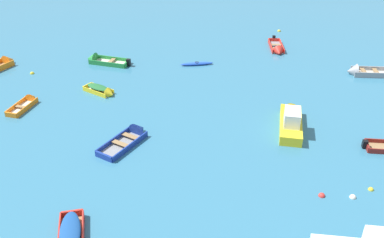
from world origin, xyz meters
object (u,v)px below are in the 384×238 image
Objects in this scene: mooring_buoy_midfield at (32,74)px; mooring_buoy_outer_edge at (371,190)px; motor_launch_yellow_midfield_left at (291,120)px; rowboat_grey_cluster_inner at (361,72)px; rowboat_orange_cluster_outer at (2,65)px; mooring_buoy_between_boats_right at (353,197)px; rowboat_deep_blue_near_left at (133,135)px; rowboat_green_distant_center at (100,60)px; rowboat_orange_back_row_center at (28,102)px; mooring_buoy_trailing at (322,196)px; rowboat_yellow_back_row_right at (102,91)px; mooring_buoy_central at (279,31)px; rowboat_red_midfield_right at (277,49)px; kayak_blue_far_left at (197,64)px.

mooring_buoy_outer_edge is (20.30, -21.79, 0.00)m from mooring_buoy_midfield.
motor_launch_yellow_midfield_left reaches higher than mooring_buoy_midfield.
mooring_buoy_outer_edge is (-8.67, -14.42, -0.22)m from rowboat_grey_cluster_inner.
rowboat_orange_cluster_outer is 32.70m from mooring_buoy_between_boats_right.
rowboat_deep_blue_near_left is at bearing 140.67° from mooring_buoy_between_boats_right.
mooring_buoy_outer_edge is (14.15, -22.97, -0.20)m from rowboat_green_distant_center.
rowboat_grey_cluster_inner is 14.03× the size of mooring_buoy_outer_edge.
mooring_buoy_midfield is at bearing 91.17° from rowboat_orange_back_row_center.
mooring_buoy_trailing is (17.13, -15.56, -0.18)m from rowboat_orange_back_row_center.
rowboat_yellow_back_row_right reaches higher than mooring_buoy_outer_edge.
rowboat_deep_blue_near_left is at bearing -55.52° from rowboat_orange_cluster_outer.
mooring_buoy_central is at bearing 11.60° from rowboat_green_distant_center.
rowboat_yellow_back_row_right is at bearing 125.20° from mooring_buoy_trailing.
rowboat_grey_cluster_inner is (23.01, -1.79, -0.05)m from rowboat_yellow_back_row_right.
rowboat_yellow_back_row_right is 0.67× the size of rowboat_red_midfield_right.
kayak_blue_far_left is (7.46, 11.15, -0.05)m from rowboat_deep_blue_near_left.
kayak_blue_far_left is (17.88, -4.02, -0.09)m from rowboat_orange_cluster_outer.
mooring_buoy_trailing is at bearing 176.22° from mooring_buoy_outer_edge.
mooring_buoy_outer_edge is at bearing -103.18° from mooring_buoy_central.
rowboat_deep_blue_near_left is 10.63× the size of mooring_buoy_midfield.
mooring_buoy_outer_edge is at bearing -46.17° from rowboat_orange_cluster_outer.
mooring_buoy_outer_edge is at bearing -48.51° from rowboat_yellow_back_row_right.
rowboat_green_distant_center is at bearing -7.12° from rowboat_orange_cluster_outer.
mooring_buoy_central is (20.52, 4.21, -0.20)m from rowboat_green_distant_center.
motor_launch_yellow_midfield_left is (12.85, -8.57, 0.29)m from rowboat_yellow_back_row_right.
mooring_buoy_outer_edge is (20.18, -15.76, -0.18)m from rowboat_orange_back_row_center.
rowboat_orange_cluster_outer is 12.65× the size of mooring_buoy_outer_edge.
rowboat_green_distant_center reaches higher than mooring_buoy_between_boats_right.
rowboat_yellow_back_row_right is 0.91× the size of kayak_blue_far_left.
rowboat_yellow_back_row_right is 7.48m from rowboat_deep_blue_near_left.
rowboat_deep_blue_near_left is at bearing -84.12° from rowboat_green_distant_center.
mooring_buoy_between_boats_right is at bearing -166.10° from mooring_buoy_outer_edge.
kayak_blue_far_left is at bearing -170.78° from rowboat_red_midfield_right.
rowboat_orange_back_row_center is 25.60m from mooring_buoy_outer_edge.
kayak_blue_far_left reaches higher than mooring_buoy_between_boats_right.
rowboat_yellow_back_row_right is 9.88m from kayak_blue_far_left.
mooring_buoy_outer_edge is 1.44m from mooring_buoy_between_boats_right.
mooring_buoy_midfield is at bearing 143.05° from motor_launch_yellow_midfield_left.
rowboat_yellow_back_row_right is 8.85× the size of mooring_buoy_outer_edge.
rowboat_orange_back_row_center is at bearing -156.72° from mooring_buoy_central.
rowboat_green_distant_center is at bearing 50.12° from rowboat_orange_back_row_center.
mooring_buoy_between_boats_right reaches higher than mooring_buoy_outer_edge.
rowboat_green_distant_center reaches higher than mooring_buoy_central.
motor_launch_yellow_midfield_left reaches higher than rowboat_green_distant_center.
rowboat_orange_cluster_outer reaches higher than mooring_buoy_central.
rowboat_red_midfield_right reaches higher than mooring_buoy_central.
motor_launch_yellow_midfield_left is 7.62m from mooring_buoy_trailing.
rowboat_orange_cluster_outer is 31.21m from mooring_buoy_trailing.
rowboat_orange_cluster_outer reaches higher than mooring_buoy_trailing.
mooring_buoy_outer_edge is at bearing -37.99° from rowboat_orange_back_row_center.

